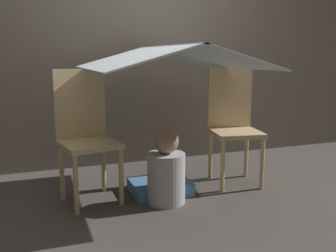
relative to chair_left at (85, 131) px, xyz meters
The scene contains 7 objects.
ground_plane 0.88m from the chair_left, 23.73° to the right, with size 8.80×8.80×0.00m, color #47423D.
wall_back 1.31m from the chair_left, 54.78° to the left, with size 7.00×0.05×2.50m.
chair_left is the anchor object (origin of this frame).
chair_right 1.27m from the chair_left, ahead, with size 0.46×0.46×1.00m.
sheet_canopy 0.84m from the chair_left, ahead, with size 1.24×1.36×0.18m.
person_front 0.69m from the chair_left, 27.41° to the right, with size 0.29×0.29×0.57m.
floor_cushion 0.76m from the chair_left, ahead, with size 0.46×0.37×0.10m.
Camera 1 is at (-1.00, -2.54, 1.10)m, focal length 40.00 mm.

